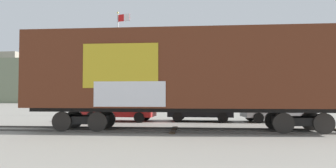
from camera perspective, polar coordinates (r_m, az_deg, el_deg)
The scene contains 8 objects.
ground_plane at distance 13.97m, azimuth -1.13°, elevation -9.16°, with size 260.00×260.00×0.00m, color gray.
track at distance 13.97m, azimuth 8.91°, elevation -8.97°, with size 60.02×3.99×0.08m.
freight_car at distance 13.88m, azimuth 3.93°, elevation 2.43°, with size 15.22×3.44×4.90m.
flagpole at distance 24.70m, azimuth -9.60°, elevation 6.01°, with size 1.19×0.51×8.72m.
hillside at distance 76.34m, azimuth 2.12°, elevation 0.19°, with size 136.95×31.99×14.72m.
parked_car_red at distance 19.26m, azimuth -9.64°, elevation -4.65°, with size 4.75×2.29×1.69m.
parked_car_black at distance 18.99m, azimuth 6.28°, elevation -4.79°, with size 4.24×2.24×1.63m.
parked_car_silver at distance 19.61m, azimuth 20.45°, elevation -4.54°, with size 4.34×2.11×1.71m.
Camera 1 is at (0.98, -13.83, 1.68)m, focal length 31.02 mm.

